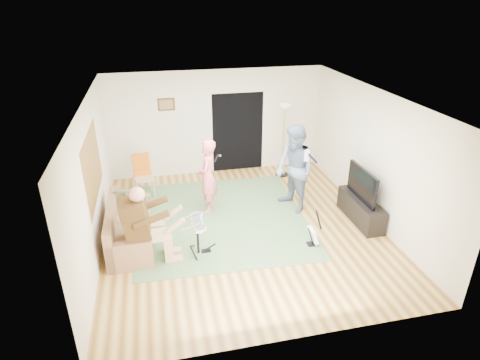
{
  "coord_description": "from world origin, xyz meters",
  "views": [
    {
      "loc": [
        -1.59,
        -6.87,
        4.39
      ],
      "look_at": [
        0.01,
        0.3,
        0.95
      ],
      "focal_mm": 30.0,
      "sensor_mm": 36.0,
      "label": 1
    }
  ],
  "objects_px": {
    "torchiere_lamp": "(284,128)",
    "tv_cabinet": "(361,209)",
    "guitarist": "(295,169)",
    "guitar_spare": "(313,235)",
    "sofa": "(127,231)",
    "singer": "(208,176)",
    "dining_chair": "(144,181)",
    "television": "(362,184)",
    "drum_kit": "(198,239)"
  },
  "relations": [
    {
      "from": "tv_cabinet",
      "to": "drum_kit",
      "type": "bearing_deg",
      "value": -172.6
    },
    {
      "from": "sofa",
      "to": "dining_chair",
      "type": "height_order",
      "value": "dining_chair"
    },
    {
      "from": "tv_cabinet",
      "to": "guitarist",
      "type": "bearing_deg",
      "value": 148.23
    },
    {
      "from": "dining_chair",
      "to": "television",
      "type": "xyz_separation_m",
      "value": [
        4.39,
        -2.19,
        0.49
      ]
    },
    {
      "from": "television",
      "to": "guitar_spare",
      "type": "bearing_deg",
      "value": -152.46
    },
    {
      "from": "drum_kit",
      "to": "guitarist",
      "type": "xyz_separation_m",
      "value": [
        2.26,
        1.22,
        0.65
      ]
    },
    {
      "from": "drum_kit",
      "to": "television",
      "type": "bearing_deg",
      "value": 7.5
    },
    {
      "from": "guitar_spare",
      "to": "singer",
      "type": "bearing_deg",
      "value": 134.27
    },
    {
      "from": "torchiere_lamp",
      "to": "singer",
      "type": "bearing_deg",
      "value": -146.15
    },
    {
      "from": "guitar_spare",
      "to": "tv_cabinet",
      "type": "relative_size",
      "value": 0.54
    },
    {
      "from": "sofa",
      "to": "drum_kit",
      "type": "xyz_separation_m",
      "value": [
        1.29,
        -0.65,
        0.05
      ]
    },
    {
      "from": "drum_kit",
      "to": "singer",
      "type": "bearing_deg",
      "value": 74.8
    },
    {
      "from": "drum_kit",
      "to": "dining_chair",
      "type": "distance_m",
      "value": 2.8
    },
    {
      "from": "tv_cabinet",
      "to": "television",
      "type": "xyz_separation_m",
      "value": [
        -0.05,
        0.0,
        0.6
      ]
    },
    {
      "from": "guitarist",
      "to": "television",
      "type": "height_order",
      "value": "guitarist"
    },
    {
      "from": "sofa",
      "to": "torchiere_lamp",
      "type": "height_order",
      "value": "torchiere_lamp"
    },
    {
      "from": "guitar_spare",
      "to": "television",
      "type": "distance_m",
      "value": 1.57
    },
    {
      "from": "tv_cabinet",
      "to": "television",
      "type": "bearing_deg",
      "value": 180.0
    },
    {
      "from": "guitarist",
      "to": "torchiere_lamp",
      "type": "relative_size",
      "value": 1.02
    },
    {
      "from": "sofa",
      "to": "television",
      "type": "bearing_deg",
      "value": -2.37
    },
    {
      "from": "torchiere_lamp",
      "to": "dining_chair",
      "type": "bearing_deg",
      "value": -173.67
    },
    {
      "from": "tv_cabinet",
      "to": "singer",
      "type": "bearing_deg",
      "value": 159.9
    },
    {
      "from": "guitarist",
      "to": "guitar_spare",
      "type": "distance_m",
      "value": 1.62
    },
    {
      "from": "television",
      "to": "sofa",
      "type": "bearing_deg",
      "value": 177.63
    },
    {
      "from": "singer",
      "to": "guitarist",
      "type": "relative_size",
      "value": 0.85
    },
    {
      "from": "drum_kit",
      "to": "dining_chair",
      "type": "xyz_separation_m",
      "value": [
        -0.94,
        2.64,
        0.04
      ]
    },
    {
      "from": "drum_kit",
      "to": "television",
      "type": "height_order",
      "value": "television"
    },
    {
      "from": "singer",
      "to": "television",
      "type": "distance_m",
      "value": 3.22
    },
    {
      "from": "dining_chair",
      "to": "tv_cabinet",
      "type": "xyz_separation_m",
      "value": [
        4.44,
        -2.19,
        -0.11
      ]
    },
    {
      "from": "television",
      "to": "tv_cabinet",
      "type": "bearing_deg",
      "value": 0.0
    },
    {
      "from": "singer",
      "to": "torchiere_lamp",
      "type": "bearing_deg",
      "value": 139.79
    },
    {
      "from": "dining_chair",
      "to": "television",
      "type": "distance_m",
      "value": 4.93
    },
    {
      "from": "drum_kit",
      "to": "guitar_spare",
      "type": "relative_size",
      "value": 0.96
    },
    {
      "from": "guitar_spare",
      "to": "torchiere_lamp",
      "type": "bearing_deg",
      "value": 82.46
    },
    {
      "from": "singer",
      "to": "dining_chair",
      "type": "relative_size",
      "value": 1.64
    },
    {
      "from": "sofa",
      "to": "singer",
      "type": "xyz_separation_m",
      "value": [
        1.72,
        0.93,
        0.56
      ]
    },
    {
      "from": "guitarist",
      "to": "guitar_spare",
      "type": "height_order",
      "value": "guitarist"
    },
    {
      "from": "dining_chair",
      "to": "tv_cabinet",
      "type": "distance_m",
      "value": 4.95
    },
    {
      "from": "singer",
      "to": "guitar_spare",
      "type": "bearing_deg",
      "value": 60.21
    },
    {
      "from": "television",
      "to": "singer",
      "type": "bearing_deg",
      "value": 159.6
    },
    {
      "from": "guitar_spare",
      "to": "torchiere_lamp",
      "type": "xyz_separation_m",
      "value": [
        0.43,
        3.25,
        1.08
      ]
    },
    {
      "from": "guitarist",
      "to": "television",
      "type": "bearing_deg",
      "value": 39.18
    },
    {
      "from": "torchiere_lamp",
      "to": "tv_cabinet",
      "type": "relative_size",
      "value": 1.35
    },
    {
      "from": "torchiere_lamp",
      "to": "television",
      "type": "relative_size",
      "value": 1.74
    },
    {
      "from": "sofa",
      "to": "drum_kit",
      "type": "distance_m",
      "value": 1.44
    },
    {
      "from": "drum_kit",
      "to": "torchiere_lamp",
      "type": "bearing_deg",
      "value": 49.39
    },
    {
      "from": "singer",
      "to": "guitarist",
      "type": "distance_m",
      "value": 1.87
    },
    {
      "from": "guitar_spare",
      "to": "dining_chair",
      "type": "relative_size",
      "value": 0.75
    },
    {
      "from": "singer",
      "to": "television",
      "type": "xyz_separation_m",
      "value": [
        3.02,
        -1.12,
        0.03
      ]
    },
    {
      "from": "dining_chair",
      "to": "guitarist",
      "type": "bearing_deg",
      "value": -34.41
    }
  ]
}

